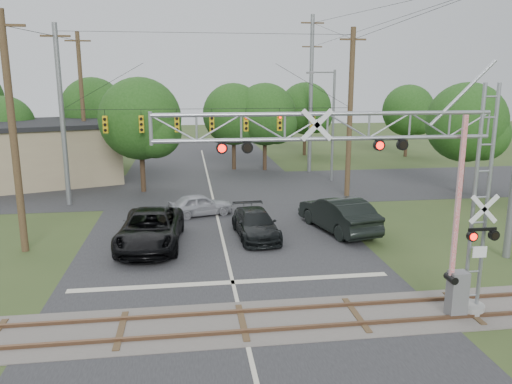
{
  "coord_description": "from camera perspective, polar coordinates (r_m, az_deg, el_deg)",
  "views": [
    {
      "loc": [
        -1.67,
        -13.38,
        8.03
      ],
      "look_at": [
        1.23,
        7.5,
        3.3
      ],
      "focal_mm": 35.0,
      "sensor_mm": 36.0,
      "label": 1
    }
  ],
  "objects": [
    {
      "name": "railroad_track",
      "position": [
        17.42,
        -1.57,
        -14.7
      ],
      "size": [
        90.0,
        3.2,
        0.17
      ],
      "color": "#544D49",
      "rests_on": "ground"
    },
    {
      "name": "pickup_black",
      "position": [
        25.15,
        -11.98,
        -4.16
      ],
      "size": [
        3.31,
        6.52,
        1.76
      ],
      "primitive_type": "imported",
      "rotation": [
        0.0,
        0.0,
        -0.06
      ],
      "color": "black",
      "rests_on": "ground"
    },
    {
      "name": "streetlight",
      "position": [
        40.52,
        8.57,
        8.14
      ],
      "size": [
        2.36,
        0.25,
        8.85
      ],
      "color": "slate",
      "rests_on": "ground"
    },
    {
      "name": "suv_dark",
      "position": [
        27.47,
        9.37,
        -2.47
      ],
      "size": [
        3.32,
        6.09,
        1.9
      ],
      "primitive_type": "imported",
      "rotation": [
        0.0,
        0.0,
        3.38
      ],
      "color": "black",
      "rests_on": "ground"
    },
    {
      "name": "sedan_silver",
      "position": [
        30.44,
        -6.4,
        -1.45
      ],
      "size": [
        4.19,
        2.57,
        1.33
      ],
      "primitive_type": "imported",
      "rotation": [
        0.0,
        0.0,
        1.84
      ],
      "color": "#9FA0A7",
      "rests_on": "ground"
    },
    {
      "name": "car_dark",
      "position": [
        26.07,
        -0.06,
        -3.67
      ],
      "size": [
        2.3,
        5.01,
        1.42
      ],
      "primitive_type": "imported",
      "rotation": [
        0.0,
        0.0,
        0.07
      ],
      "color": "black",
      "rests_on": "ground"
    },
    {
      "name": "road_cross",
      "position": [
        38.27,
        -5.23,
        0.49
      ],
      "size": [
        90.0,
        12.0,
        0.02
      ],
      "primitive_type": "cube",
      "color": "#252527",
      "rests_on": "ground"
    },
    {
      "name": "ground",
      "position": [
        15.7,
        -0.71,
        -18.13
      ],
      "size": [
        160.0,
        160.0,
        0.0
      ],
      "primitive_type": "plane",
      "color": "#32441F",
      "rests_on": "ground"
    },
    {
      "name": "utility_poles",
      "position": [
        36.27,
        -0.18,
        9.87
      ],
      "size": [
        24.85,
        29.63,
        13.48
      ],
      "color": "#432E1F",
      "rests_on": "ground"
    },
    {
      "name": "treeline",
      "position": [
        45.03,
        -7.36,
        9.08
      ],
      "size": [
        48.82,
        25.6,
        9.74
      ],
      "color": "#382719",
      "rests_on": "ground"
    },
    {
      "name": "traffic_signal_span",
      "position": [
        33.56,
        -3.57,
        8.55
      ],
      "size": [
        19.34,
        0.36,
        11.5
      ],
      "color": "slate",
      "rests_on": "ground"
    },
    {
      "name": "crossing_gantry",
      "position": [
        16.61,
        14.84,
        1.35
      ],
      "size": [
        11.36,
        1.02,
        7.96
      ],
      "color": "gray",
      "rests_on": "ground"
    },
    {
      "name": "road_main",
      "position": [
        24.78,
        -3.64,
        -6.28
      ],
      "size": [
        14.0,
        90.0,
        0.02
      ],
      "primitive_type": "cube",
      "color": "#252527",
      "rests_on": "ground"
    }
  ]
}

